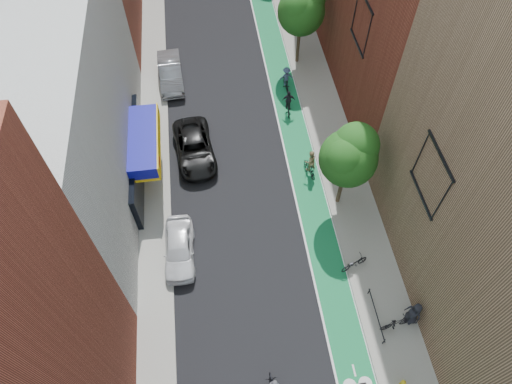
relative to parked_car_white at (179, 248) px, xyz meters
name	(u,v)px	position (x,y,z in m)	size (l,w,h in m)	color
ground	(276,375)	(4.53, -7.57, -0.74)	(160.00, 160.00, 0.00)	black
bike_lane	(274,49)	(8.53, 18.43, -0.73)	(2.00, 68.00, 0.01)	#167C47
sidewalk_left	(154,58)	(-1.47, 18.43, -0.66)	(2.00, 68.00, 0.15)	gray
sidewalk_right	(303,45)	(11.03, 18.43, -0.66)	(3.00, 68.00, 0.15)	gray
building_left_white	(46,116)	(-6.47, 6.43, 5.26)	(8.00, 20.00, 12.00)	silver
tree_near	(350,155)	(10.17, 2.45, 3.92)	(3.40, 3.36, 6.42)	#332619
tree_mid	(302,8)	(10.17, 16.45, 4.15)	(3.55, 3.53, 6.74)	#332619
parked_car_white	(179,248)	(0.00, 0.00, 0.00)	(1.74, 4.32, 1.47)	white
parked_car_black	(194,148)	(1.33, 7.60, 0.02)	(2.51, 5.45, 1.51)	black
parked_car_silver	(171,73)	(-0.07, 15.53, 0.08)	(1.73, 4.96, 1.63)	gray
cyclist_lane_near	(310,164)	(8.80, 5.03, 0.13)	(0.94, 1.72, 2.03)	black
cyclist_lane_mid	(288,105)	(8.42, 10.89, 0.01)	(0.97, 1.59, 1.93)	black
cyclist_lane_far	(286,80)	(8.69, 13.45, 0.13)	(1.06, 1.63, 1.95)	black
parked_bike_mid	(396,323)	(11.19, -5.98, -0.04)	(0.51, 1.82, 1.09)	black
parked_bike_far	(354,263)	(9.93, -2.24, -0.13)	(0.60, 1.73, 0.91)	black
pedestrian	(414,313)	(12.13, -5.71, 0.34)	(0.91, 0.59, 1.86)	black
fire_hydrant	(403,383)	(10.62, -8.90, -0.23)	(0.24, 0.24, 0.67)	yellow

